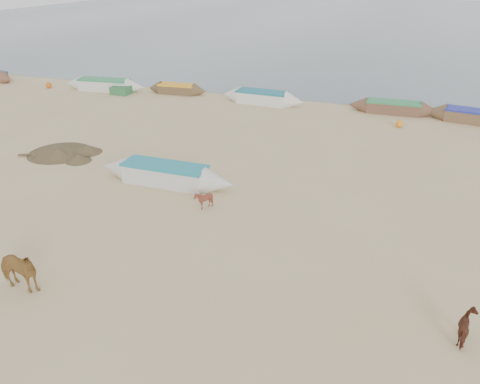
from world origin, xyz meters
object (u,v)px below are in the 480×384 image
at_px(calf_right, 469,329).
at_px(near_canoe, 165,174).
at_px(cow_adult, 17,271).
at_px(calf_front, 204,200).

distance_m(calf_right, near_canoe, 13.83).
xyz_separation_m(cow_adult, calf_right, (12.88, 2.20, -0.28)).
bearing_deg(calf_right, calf_front, 45.29).
bearing_deg(calf_front, near_canoe, -138.04).
height_order(cow_adult, near_canoe, cow_adult).
xyz_separation_m(calf_right, near_canoe, (-12.29, 6.35, 0.04)).
distance_m(cow_adult, calf_front, 7.57).
relative_size(cow_adult, near_canoe, 0.25).
relative_size(cow_adult, calf_right, 1.94).
bearing_deg(cow_adult, calf_right, -77.48).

